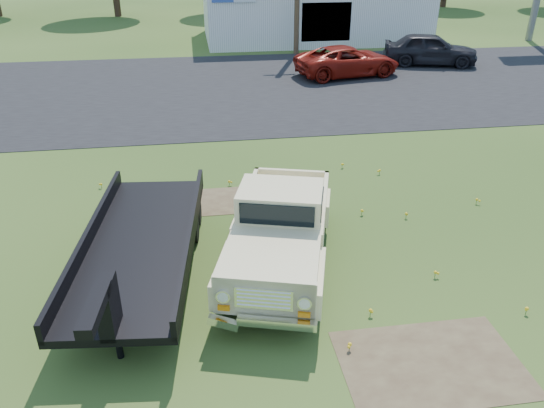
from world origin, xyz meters
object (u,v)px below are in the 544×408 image
(flatbed_trailer, at_px, (140,239))
(red_pickup, at_px, (348,61))
(dark_sedan, at_px, (430,49))
(vintage_pickup_truck, at_px, (280,228))

(flatbed_trailer, relative_size, red_pickup, 1.24)
(dark_sedan, bearing_deg, red_pickup, 125.49)
(dark_sedan, bearing_deg, vintage_pickup_truck, 164.97)
(vintage_pickup_truck, bearing_deg, dark_sedan, 74.33)
(flatbed_trailer, bearing_deg, dark_sedan, 57.84)
(red_pickup, xyz_separation_m, dark_sedan, (5.00, 1.71, 0.11))
(vintage_pickup_truck, distance_m, red_pickup, 17.21)
(vintage_pickup_truck, distance_m, flatbed_trailer, 2.85)
(flatbed_trailer, height_order, red_pickup, flatbed_trailer)
(flatbed_trailer, xyz_separation_m, dark_sedan, (13.85, 17.74, -0.04))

